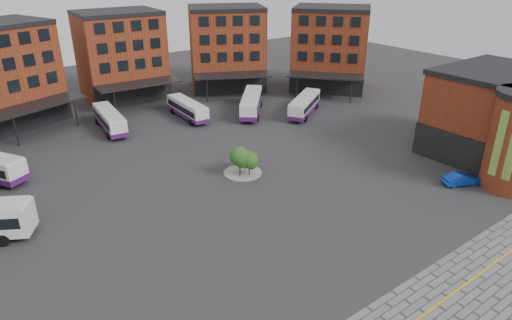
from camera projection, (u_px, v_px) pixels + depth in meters
ground at (300, 224)px, 42.57m from camera, size 160.00×160.00×0.00m
yellow_line at (448, 297)px, 33.49m from camera, size 26.00×0.15×0.02m
main_building at (96, 75)px, 64.75m from camera, size 94.14×42.48×14.60m
east_building at (500, 118)px, 53.90m from camera, size 17.40×15.40×10.60m
tree_island at (244, 160)px, 51.11m from camera, size 4.40×4.40×3.65m
bus_c at (110, 120)px, 64.47m from camera, size 3.52×10.47×2.89m
bus_d at (187, 109)px, 69.27m from camera, size 2.80×9.88×2.76m
bus_e at (251, 103)px, 71.25m from camera, size 9.33×10.06×3.15m
bus_f at (305, 105)px, 70.92m from camera, size 10.02×7.48×2.91m
blue_car at (461, 179)px, 49.56m from camera, size 4.31×3.06×1.35m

